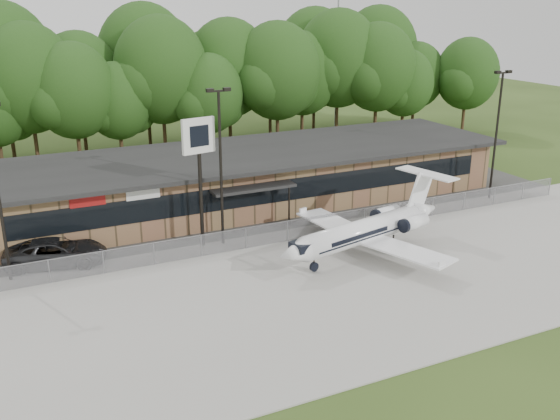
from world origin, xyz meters
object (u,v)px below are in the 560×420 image
terminal (249,176)px  business_jet (368,231)px  pole_sign (199,150)px  suv (56,252)px

terminal → business_jet: bearing=-78.8°
terminal → pole_sign: 10.44m
suv → business_jet: bearing=-98.2°
terminal → pole_sign: bearing=-131.4°
business_jet → suv: (-17.89, 6.79, -0.80)m
terminal → business_jet: size_ratio=3.04×
business_jet → pole_sign: pole_sign is taller
suv → pole_sign: pole_sign is taller
terminal → pole_sign: pole_sign is taller
terminal → suv: 16.60m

